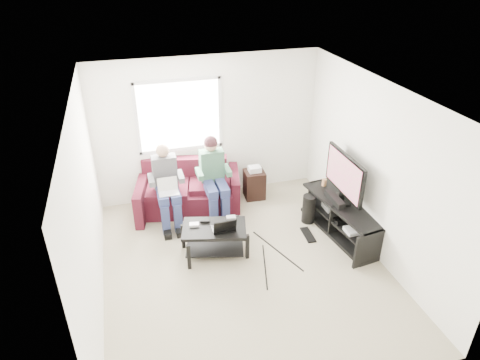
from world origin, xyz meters
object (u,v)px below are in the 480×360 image
sofa (189,192)px  subwoofer (309,209)px  end_table (254,183)px  tv (344,176)px  coffee_table (214,234)px  tv_stand (342,220)px

sofa → subwoofer: sofa is taller
sofa → end_table: bearing=1.4°
tv → subwoofer: (-0.38, 0.36, -0.77)m
sofa → coffee_table: 1.41m
sofa → tv_stand: (2.25, -1.46, -0.07)m
sofa → end_table: sofa is taller
tv_stand → end_table: 1.81m
coffee_table → tv_stand: tv_stand is taller
coffee_table → tv: bearing=1.0°
tv → subwoofer: size_ratio=2.18×
tv_stand → subwoofer: (-0.38, 0.46, 0.00)m
coffee_table → tv: tv is taller
tv_stand → subwoofer: 0.60m
coffee_table → end_table: end_table is taller
coffee_table → subwoofer: subwoofer is taller
coffee_table → sofa: bearing=96.0°
tv → tv_stand: bearing=-88.5°
tv → sofa: bearing=148.8°
sofa → tv_stand: bearing=-33.0°
tv_stand → tv: size_ratio=1.59×
tv_stand → end_table: bearing=124.4°
sofa → coffee_table: size_ratio=1.89×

